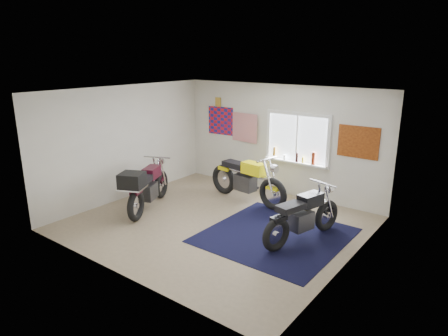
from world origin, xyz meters
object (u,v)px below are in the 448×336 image
Objects in this scene: black_chrome_bike at (303,217)px; maroon_tourer at (146,187)px; navy_rug at (275,235)px; yellow_triumph at (247,180)px.

maroon_tourer is at bearing 117.52° from black_chrome_bike.
navy_rug is 2.03m from yellow_triumph.
maroon_tourer reaches higher than navy_rug.
yellow_triumph reaches higher than black_chrome_bike.
navy_rug is 3.06m from maroon_tourer.
yellow_triumph is 2.29m from black_chrome_bike.
maroon_tourer is (-1.42, -1.88, 0.06)m from yellow_triumph.
black_chrome_bike is at bearing 15.84° from navy_rug.
yellow_triumph is 1.15× the size of black_chrome_bike.
black_chrome_bike reaches higher than navy_rug.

